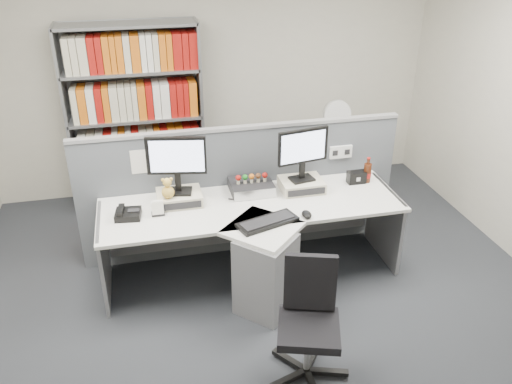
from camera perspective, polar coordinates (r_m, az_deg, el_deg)
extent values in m
plane|color=#32353B|center=(4.35, 2.00, -14.77)|extent=(5.50, 5.50, 0.00)
cube|color=beige|center=(6.12, -4.54, 12.48)|extent=(5.00, 0.04, 2.70)
cube|color=#595E65|center=(5.00, -1.55, 0.08)|extent=(3.00, 0.05, 1.25)
cube|color=#A5A5AA|center=(4.74, -1.65, 6.92)|extent=(3.00, 0.07, 0.03)
cube|color=white|center=(5.09, 9.04, 4.29)|extent=(0.22, 0.04, 0.12)
cube|color=white|center=(4.71, -12.35, 3.39)|extent=(0.16, 0.00, 0.22)
cube|color=white|center=(4.72, -7.51, 3.88)|extent=(0.16, 0.00, 0.22)
cube|color=white|center=(4.96, 6.42, 5.14)|extent=(0.16, 0.00, 0.22)
cube|color=white|center=(4.59, -0.48, -1.43)|extent=(2.60, 0.80, 0.03)
cube|color=white|center=(4.25, 0.70, -3.97)|extent=(0.74, 0.74, 0.03)
cube|color=gray|center=(4.35, 1.05, -8.82)|extent=(0.57, 0.57, 0.69)
cube|color=gray|center=(4.70, -15.98, -6.77)|extent=(0.03, 0.70, 0.72)
cube|color=gray|center=(5.15, 13.59, -3.21)|extent=(0.03, 0.70, 0.72)
cube|color=gray|center=(5.07, -1.35, -3.04)|extent=(2.50, 0.02, 0.45)
cube|color=beige|center=(4.62, -8.23, -0.59)|extent=(0.38, 0.30, 0.10)
cube|color=black|center=(4.49, -8.04, -1.47)|extent=(0.34, 0.01, 0.06)
cube|color=beige|center=(4.81, 4.89, 0.79)|extent=(0.38, 0.30, 0.10)
cube|color=black|center=(4.68, 5.44, -0.01)|extent=(0.34, 0.01, 0.06)
cube|color=black|center=(4.59, -8.28, 0.07)|extent=(0.24, 0.20, 0.02)
cube|color=black|center=(4.55, -8.35, 1.07)|extent=(0.05, 0.04, 0.18)
cube|color=black|center=(4.45, -8.56, 3.88)|extent=(0.49, 0.13, 0.33)
cube|color=#CBD8FF|center=(4.43, -8.49, 3.78)|extent=(0.44, 0.09, 0.28)
cube|color=black|center=(4.78, 4.92, 1.43)|extent=(0.23, 0.18, 0.02)
cube|color=black|center=(4.75, 4.96, 2.34)|extent=(0.05, 0.04, 0.17)
cube|color=black|center=(4.66, 5.08, 4.91)|extent=(0.47, 0.12, 0.31)
cube|color=#CBD8FF|center=(4.64, 5.11, 4.82)|extent=(0.42, 0.08, 0.26)
cube|color=black|center=(4.76, -0.52, 0.59)|extent=(0.37, 0.33, 0.10)
cube|color=silver|center=(4.62, -0.08, -0.31)|extent=(0.37, 0.01, 0.09)
cylinder|color=beige|center=(4.69, -1.91, 1.06)|extent=(0.03, 0.03, 0.03)
sphere|color=#A5140F|center=(4.67, -1.91, 1.53)|extent=(0.05, 0.05, 0.05)
cylinder|color=beige|center=(4.70, -1.19, 1.13)|extent=(0.03, 0.03, 0.03)
sphere|color=#19721E|center=(4.68, -1.19, 1.60)|extent=(0.05, 0.05, 0.05)
cylinder|color=beige|center=(4.71, -0.47, 1.21)|extent=(0.03, 0.03, 0.03)
sphere|color=orange|center=(4.69, -0.48, 1.67)|extent=(0.05, 0.05, 0.05)
cylinder|color=beige|center=(4.72, 0.24, 1.28)|extent=(0.03, 0.03, 0.03)
sphere|color=#593319|center=(4.71, 0.24, 1.74)|extent=(0.05, 0.05, 0.05)
cylinder|color=beige|center=(4.74, 0.94, 1.35)|extent=(0.03, 0.03, 0.03)
sphere|color=#A5140F|center=(4.72, 0.95, 1.82)|extent=(0.05, 0.05, 0.05)
cube|color=black|center=(4.28, 1.23, -3.25)|extent=(0.54, 0.34, 0.03)
cube|color=black|center=(4.27, 1.23, -3.05)|extent=(0.47, 0.27, 0.01)
ellipsoid|color=black|center=(4.39, 5.46, -2.40)|extent=(0.08, 0.12, 0.05)
cube|color=black|center=(4.49, -13.55, -2.34)|extent=(0.23, 0.21, 0.06)
cube|color=black|center=(4.47, -14.32, -1.88)|extent=(0.07, 0.17, 0.03)
cube|color=black|center=(4.47, -13.00, -1.95)|extent=(0.10, 0.07, 0.01)
cube|color=black|center=(4.48, -10.45, -2.31)|extent=(0.11, 0.06, 0.02)
cube|color=white|center=(4.43, -10.50, -1.71)|extent=(0.10, 0.04, 0.11)
cube|color=white|center=(4.47, -10.54, -1.45)|extent=(0.10, 0.04, 0.11)
sphere|color=gold|center=(4.50, -9.42, -0.01)|extent=(0.11, 0.11, 0.11)
sphere|color=gold|center=(4.46, -9.51, 1.02)|extent=(0.07, 0.07, 0.07)
sphere|color=gold|center=(4.45, -9.97, 1.28)|extent=(0.03, 0.03, 0.03)
sphere|color=gold|center=(4.45, -9.10, 1.37)|extent=(0.03, 0.03, 0.03)
cube|color=black|center=(5.01, 10.72, 1.57)|extent=(0.17, 0.09, 0.11)
cylinder|color=#3F190A|center=(5.03, 11.84, 2.03)|extent=(0.07, 0.07, 0.18)
cylinder|color=#A5140F|center=(5.04, 11.82, 1.82)|extent=(0.07, 0.07, 0.05)
cylinder|color=#3F190A|center=(4.98, 11.97, 3.22)|extent=(0.03, 0.03, 0.05)
cylinder|color=#A5140F|center=(4.97, 12.00, 3.55)|extent=(0.03, 0.03, 0.01)
cube|color=gray|center=(5.92, -19.43, 6.92)|extent=(0.03, 0.40, 2.00)
cube|color=gray|center=(5.91, -5.99, 8.33)|extent=(0.03, 0.40, 2.00)
cube|color=gray|center=(6.05, -12.78, 8.26)|extent=(1.40, 0.02, 2.00)
cube|color=gray|center=(6.26, -11.82, -0.78)|extent=(1.38, 0.40, 0.03)
cube|color=gray|center=(6.05, -12.27, 3.40)|extent=(1.38, 0.40, 0.03)
cube|color=gray|center=(5.87, -12.75, 7.86)|extent=(1.38, 0.40, 0.03)
cube|color=gray|center=(5.73, -13.27, 12.57)|extent=(1.38, 0.40, 0.03)
cube|color=gray|center=(5.63, -13.79, 17.09)|extent=(1.38, 0.40, 0.03)
cube|color=#A5140F|center=(6.15, -11.98, 0.69)|extent=(1.24, 0.28, 0.36)
cube|color=orange|center=(5.95, -12.44, 5.00)|extent=(1.24, 0.28, 0.36)
cube|color=beige|center=(5.78, -12.94, 9.58)|extent=(1.24, 0.28, 0.36)
cube|color=white|center=(5.65, -13.48, 14.40)|extent=(1.24, 0.28, 0.36)
cube|color=gray|center=(6.08, 8.19, 2.11)|extent=(0.45, 0.60, 0.70)
cube|color=black|center=(5.75, 9.34, 2.39)|extent=(0.40, 0.02, 0.28)
cube|color=black|center=(5.89, 9.10, -0.43)|extent=(0.40, 0.02, 0.28)
cylinder|color=white|center=(5.93, 8.42, 5.29)|extent=(0.17, 0.17, 0.03)
cylinder|color=white|center=(5.89, 8.49, 6.21)|extent=(0.03, 0.03, 0.17)
cylinder|color=white|center=(5.80, 8.72, 8.29)|extent=(0.29, 0.07, 0.29)
cylinder|color=silver|center=(5.82, 8.61, 8.38)|extent=(0.29, 0.06, 0.29)
cylinder|color=silver|center=(3.88, 5.53, -16.61)|extent=(0.05, 0.05, 0.36)
cube|color=black|center=(3.75, 5.67, -14.42)|extent=(0.52, 0.52, 0.06)
cube|color=black|center=(3.73, 5.84, -9.57)|extent=(0.37, 0.20, 0.42)
cube|color=black|center=(4.02, 7.86, -18.58)|extent=(0.27, 0.13, 0.04)
cylinder|color=black|center=(4.04, 9.47, -18.73)|extent=(0.05, 0.05, 0.03)
cube|color=black|center=(4.13, 6.14, -17.00)|extent=(0.20, 0.25, 0.04)
cylinder|color=black|center=(4.21, 6.58, -16.16)|extent=(0.05, 0.05, 0.03)
cube|color=black|center=(4.08, 3.47, -17.49)|extent=(0.20, 0.25, 0.04)
cylinder|color=black|center=(4.14, 2.21, -16.95)|extent=(0.05, 0.05, 0.03)
cube|color=black|center=(3.95, 3.38, -19.45)|extent=(0.27, 0.13, 0.04)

